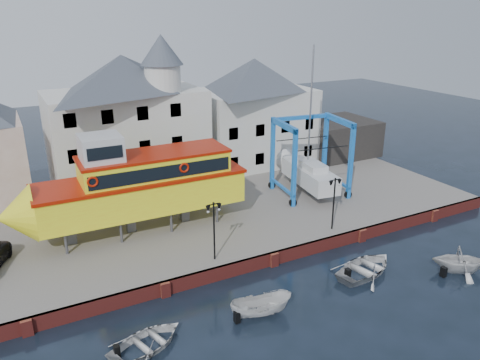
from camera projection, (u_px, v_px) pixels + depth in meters
name	position (u px, v px, depth m)	size (l,w,h in m)	color
ground	(274.00, 266.00, 32.98)	(140.00, 140.00, 0.00)	black
hardstanding	(209.00, 205.00, 41.95)	(44.00, 22.00, 1.00)	#69625B
quay_wall	(273.00, 259.00, 32.90)	(44.00, 0.47, 1.00)	maroon
building_white_main	(128.00, 119.00, 43.61)	(14.00, 8.30, 14.00)	silver
building_white_right	(254.00, 112.00, 50.43)	(12.00, 8.00, 11.20)	silver
shed_dark	(337.00, 137.00, 54.37)	(8.00, 7.00, 4.00)	black
lamp_post_left	(214.00, 216.00, 30.79)	(1.12, 0.32, 4.20)	black
lamp_post_right	(335.00, 191.00, 35.16)	(1.12, 0.32, 4.20)	black
tour_boat	(128.00, 186.00, 34.66)	(17.87, 4.54, 7.76)	#59595E
travel_lift	(306.00, 168.00, 43.20)	(6.77, 8.98, 13.24)	#1144A3
motorboat_a	(261.00, 315.00, 27.68)	(1.41, 3.74, 1.44)	silver
motorboat_b	(365.00, 273.00, 32.09)	(3.55, 4.96, 1.03)	silver
motorboat_c	(459.00, 271.00, 32.28)	(3.26, 3.77, 1.99)	silver
motorboat_d	(147.00, 348.00, 24.99)	(3.08, 4.31, 0.89)	silver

